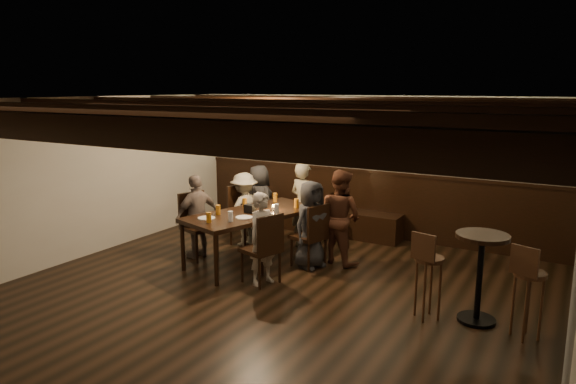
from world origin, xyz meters
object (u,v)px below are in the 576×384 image
Objects in this scene: person_bench_centre at (303,205)px; person_bench_right at (340,217)px; person_right_far at (263,239)px; bar_stool_left at (428,286)px; chair_right_far at (262,262)px; chair_left_near at (246,227)px; chair_right_near at (309,248)px; dining_table at (253,216)px; bar_stool_right at (527,304)px; high_top_table at (480,265)px; person_left_near at (244,209)px; person_bench_left at (259,202)px; chair_left_far at (199,238)px; person_left_far at (197,216)px; person_right_near at (311,225)px.

person_bench_centre is 0.99× the size of person_bench_right.
person_bench_centre is 1.68m from person_right_far.
chair_right_far is at bearing -165.26° from bar_stool_left.
chair_left_near reaches higher than chair_right_near.
bar_stool_right reaches higher than dining_table.
person_left_near is at bearing 164.96° from high_top_table.
chair_right_far is at bearing 140.19° from person_bench_left.
chair_right_near is at bearing 68.15° from person_bench_right.
dining_table is 1.27m from person_bench_left.
chair_left_far is 1.04× the size of chair_right_far.
person_bench_centre is (1.10, 1.24, 0.39)m from chair_left_far.
person_bench_right is 2.13m from person_left_far.
chair_right_far is at bearing -157.61° from bar_stool_right.
chair_left_far reaches higher than chair_left_near.
chair_left_near is at bearing 39.78° from person_bench_centre.
chair_right_far is 0.94× the size of bar_stool_left.
chair_left_far is 0.79× the size of person_bench_left.
chair_left_far is at bearing 90.00° from chair_right_far.
person_bench_centre is at bearing 26.57° from person_right_far.
person_bench_centre is 1.38× the size of high_top_table.
person_right_near is (1.44, -0.41, 0.03)m from person_left_near.
person_bench_left reaches higher than person_left_near.
chair_left_near is 0.78× the size of person_bench_left.
person_left_near is at bearing 90.00° from chair_right_near.
chair_right_far is 2.17m from bar_stool_left.
bar_stool_left is (1.92, -0.83, 0.09)m from chair_right_near.
person_right_far is (-0.25, -0.87, -0.02)m from person_right_near.
person_bench_centre is 1.36× the size of bar_stool_right.
chair_right_far is (-0.25, -0.87, 0.01)m from chair_right_near.
person_bench_left is 4.14m from high_top_table.
person_left_near reaches higher than chair_left_far.
person_bench_centre is 1.68m from person_left_far.
bar_stool_left is at bearing -97.62° from person_right_near.
chair_right_near is at bearing 0.02° from chair_right_far.
high_top_table is at bearing 174.62° from person_bench_left.
person_bench_centre reaches higher than person_left_far.
high_top_table is (2.39, -0.62, 0.02)m from person_right_near.
person_bench_right is at bearing 45.00° from dining_table.
chair_right_far is at bearing 90.00° from chair_left_far.
high_top_table is (2.42, -0.63, 0.37)m from chair_right_near.
person_right_near reaches higher than chair_right_near.
bar_stool_left is 1.00× the size of bar_stool_right.
chair_left_near is 1.51m from person_right_near.
person_right_far reaches higher than chair_left_far.
person_left_far is (-0.28, -0.86, 0.33)m from chair_left_near.
bar_stool_left is at bearing 85.59° from person_left_near.
chair_left_near is 1.05× the size of chair_right_near.
person_bench_right reaches higher than bar_stool_left.
person_right_near is at bearing 141.34° from person_bench_centre.
chair_right_far is 0.78× the size of person_right_far.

